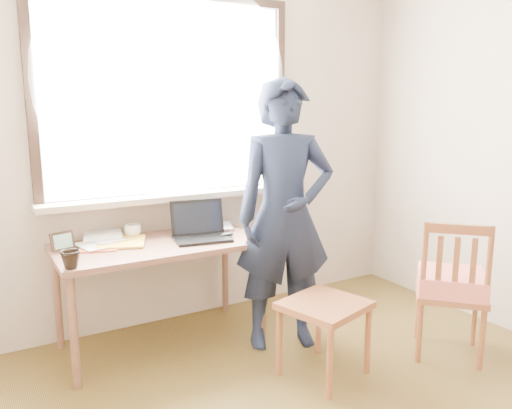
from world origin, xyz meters
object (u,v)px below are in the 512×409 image
desk (160,253)px  mug_dark (71,260)px  side_chair (451,285)px  work_chair (324,313)px  person (285,216)px  mug_white (133,231)px  laptop (200,230)px

desk → mug_dark: (-0.58, -0.26, 0.12)m
side_chair → work_chair: bearing=166.4°
person → work_chair: bearing=-74.2°
mug_white → side_chair: (1.61, -1.26, -0.27)m
mug_dark → person: (1.29, -0.11, 0.12)m
desk → mug_white: mug_white is taller
mug_white → person: size_ratio=0.06×
laptop → person: (0.44, -0.35, 0.11)m
desk → laptop: 0.30m
side_chair → laptop: bearing=140.9°
person → mug_white: bearing=162.1°
laptop → work_chair: laptop is taller
mug_white → desk: bearing=-64.3°
desk → work_chair: (0.68, -0.84, -0.24)m
mug_dark → work_chair: bearing=-24.4°
desk → person: size_ratio=0.75×
work_chair → person: (0.02, 0.46, 0.48)m
desk → side_chair: size_ratio=1.47×
desk → mug_white: bearing=115.7°
side_chair → mug_white: bearing=142.0°
mug_dark → side_chair: (2.09, -0.77, -0.28)m
mug_dark → side_chair: bearing=-20.3°
desk → mug_white: 0.27m
mug_dark → work_chair: 1.43m
work_chair → side_chair: 0.85m
desk → side_chair: 1.83m
work_chair → mug_dark: bearing=155.6°
laptop → mug_white: (-0.37, 0.25, -0.01)m
mug_white → mug_dark: bearing=-134.5°
desk → mug_white: size_ratio=11.85×
mug_dark → person: person is taller
side_chair → person: 1.11m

